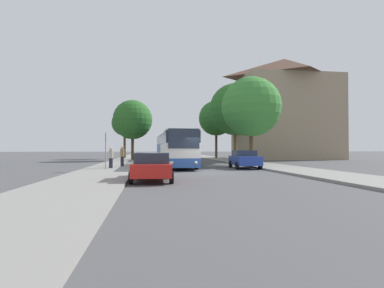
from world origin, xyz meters
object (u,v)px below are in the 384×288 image
object	(u,v)px
bus_stop_sign	(106,147)
parked_car_right_near	(245,159)
tree_left_far	(125,123)
tree_right_mid	(216,118)
bus_front	(177,148)
tree_right_near	(235,109)
tree_right_far	(251,107)
bus_middle	(168,148)
parked_car_left_curb	(152,166)
pedestrian_waiting_far	(122,156)
pedestrian_waiting_near	(111,158)
tree_left_near	(133,120)

from	to	relation	value
bus_stop_sign	parked_car_right_near	bearing A→B (deg)	7.13
tree_left_far	tree_right_mid	xyz separation A→B (m)	(14.98, -2.50, 0.78)
bus_front	bus_stop_sign	distance (m)	6.99
tree_right_near	tree_left_far	bearing A→B (deg)	130.88
bus_front	tree_right_mid	xyz separation A→B (m)	(8.51, 21.03, 5.00)
tree_left_far	tree_right_mid	world-z (taller)	tree_right_mid
tree_right_far	bus_stop_sign	bearing A→B (deg)	-155.74
bus_middle	tree_right_mid	world-z (taller)	tree_right_mid
bus_middle	tree_left_far	size ratio (longest dim) A/B	1.28
tree_left_far	tree_right_mid	size ratio (longest dim) A/B	0.84
parked_car_left_curb	tree_right_far	distance (m)	17.79
pedestrian_waiting_far	tree_right_near	xyz separation A→B (m)	(12.46, 7.74, 5.31)
parked_car_right_near	bus_stop_sign	xyz separation A→B (m)	(-11.28, -1.41, 1.03)
pedestrian_waiting_far	pedestrian_waiting_near	bearing A→B (deg)	85.17
bus_front	pedestrian_waiting_far	xyz separation A→B (m)	(-4.80, -0.52, -0.66)
parked_car_right_near	tree_right_near	world-z (taller)	tree_right_near
tree_left_near	tree_left_far	bearing A→B (deg)	102.20
pedestrian_waiting_near	tree_right_mid	size ratio (longest dim) A/B	0.17
bus_front	tree_right_far	distance (m)	9.15
tree_right_near	pedestrian_waiting_far	bearing A→B (deg)	-148.17
bus_front	pedestrian_waiting_far	distance (m)	4.87
tree_left_near	tree_left_far	size ratio (longest dim) A/B	1.05
parked_car_left_curb	tree_left_far	size ratio (longest dim) A/B	0.51
tree_right_far	parked_car_right_near	bearing A→B (deg)	-115.84
tree_left_near	tree_right_far	xyz separation A→B (m)	(12.60, -13.61, 0.20)
bus_middle	pedestrian_waiting_far	xyz separation A→B (m)	(-4.80, -13.28, -0.75)
bus_front	pedestrian_waiting_near	distance (m)	6.19
tree_right_near	tree_right_mid	world-z (taller)	tree_right_mid
bus_middle	parked_car_right_near	size ratio (longest dim) A/B	2.50
bus_front	tree_left_near	bearing A→B (deg)	106.77
tree_left_near	tree_right_near	size ratio (longest dim) A/B	0.90
bus_middle	tree_right_near	world-z (taller)	tree_right_near
tree_right_far	bus_middle	bearing A→B (deg)	126.30
bus_stop_sign	tree_left_near	distance (m)	20.13
parked_car_left_curb	pedestrian_waiting_near	distance (m)	9.31
parked_car_right_near	tree_right_near	distance (m)	11.48
bus_stop_sign	tree_right_far	bearing A→B (deg)	24.26
tree_right_near	tree_right_far	world-z (taller)	tree_right_near
pedestrian_waiting_far	tree_right_mid	size ratio (longest dim) A/B	0.19
pedestrian_waiting_far	tree_right_far	xyz separation A→B (m)	(12.63, 2.61, 4.92)
parked_car_right_near	tree_left_near	size ratio (longest dim) A/B	0.49
bus_stop_sign	pedestrian_waiting_near	world-z (taller)	bus_stop_sign
tree_right_mid	tree_right_far	bearing A→B (deg)	-92.08
bus_front	tree_left_far	distance (m)	24.77
bus_middle	tree_right_mid	bearing A→B (deg)	43.33
pedestrian_waiting_far	bus_stop_sign	bearing A→B (deg)	87.41
bus_stop_sign	pedestrian_waiting_far	distance (m)	3.70
parked_car_right_near	bus_stop_sign	world-z (taller)	bus_stop_sign
parked_car_left_curb	parked_car_right_near	xyz separation A→B (m)	(7.91, 8.93, 0.04)
bus_middle	parked_car_right_near	distance (m)	16.36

